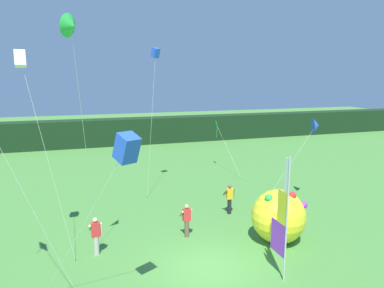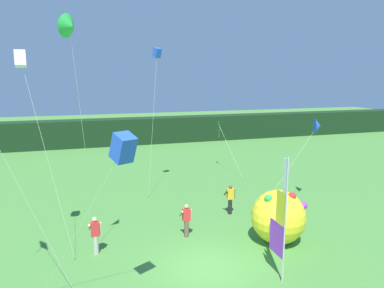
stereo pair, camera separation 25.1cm
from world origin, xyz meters
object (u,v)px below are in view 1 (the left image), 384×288
(banner_flag, at_px, (282,220))
(kite_green_diamond_0, at_px, (218,129))
(kite_white_box_3, at_px, (21,60))
(person_mid_field, at_px, (96,235))
(kite_blue_box_5, at_px, (155,54))
(kite_blue_box_4, at_px, (127,148))
(person_far_left, at_px, (187,220))
(inflatable_balloon, at_px, (279,216))
(kite_green_delta_1, at_px, (71,27))
(kite_blue_delta_6, at_px, (316,126))
(person_near_banner, at_px, (230,198))

(banner_flag, height_order, kite_green_diamond_0, banner_flag)
(kite_green_diamond_0, distance_m, kite_white_box_3, 17.25)
(person_mid_field, xyz_separation_m, kite_blue_box_5, (4.24, 7.29, 7.81))
(kite_white_box_3, height_order, kite_blue_box_4, kite_white_box_3)
(banner_flag, relative_size, person_far_left, 2.95)
(kite_blue_box_4, bearing_deg, inflatable_balloon, 25.44)
(banner_flag, bearing_deg, kite_blue_box_5, 100.95)
(person_far_left, height_order, kite_green_delta_1, kite_green_delta_1)
(inflatable_balloon, relative_size, kite_blue_box_5, 0.27)
(inflatable_balloon, distance_m, kite_white_box_3, 12.34)
(kite_green_delta_1, distance_m, kite_blue_delta_6, 14.31)
(inflatable_balloon, xyz_separation_m, kite_blue_box_4, (-7.04, -3.35, 4.19))
(kite_green_diamond_0, bearing_deg, kite_white_box_3, -138.57)
(person_mid_field, xyz_separation_m, kite_green_diamond_0, (10.12, 11.53, 2.41))
(person_far_left, bearing_deg, person_mid_field, -173.73)
(kite_green_delta_1, distance_m, kite_blue_box_5, 10.29)
(banner_flag, distance_m, inflatable_balloon, 3.09)
(inflatable_balloon, relative_size, kite_green_delta_1, 0.26)
(person_mid_field, xyz_separation_m, inflatable_balloon, (7.85, -1.30, 0.34))
(person_near_banner, distance_m, kite_white_box_3, 11.95)
(person_far_left, relative_size, kite_blue_box_4, 0.27)
(kite_white_box_3, relative_size, kite_blue_box_4, 1.42)
(person_far_left, height_order, kite_green_diamond_0, kite_green_diamond_0)
(kite_blue_delta_6, bearing_deg, kite_blue_box_4, -148.31)
(kite_green_delta_1, xyz_separation_m, kite_white_box_3, (-1.87, 2.40, -0.95))
(kite_green_diamond_0, height_order, kite_blue_box_5, kite_blue_box_5)
(person_mid_field, distance_m, kite_blue_delta_6, 13.24)
(person_near_banner, relative_size, person_mid_field, 1.00)
(person_mid_field, distance_m, kite_green_delta_1, 8.24)
(person_near_banner, height_order, kite_white_box_3, kite_white_box_3)
(kite_white_box_3, bearing_deg, banner_flag, -26.57)
(inflatable_balloon, xyz_separation_m, kite_blue_box_5, (-3.61, 8.59, 7.47))
(kite_green_diamond_0, bearing_deg, kite_blue_box_4, -119.93)
(kite_white_box_3, bearing_deg, kite_blue_delta_6, 7.73)
(person_near_banner, bearing_deg, kite_blue_delta_6, 1.24)
(kite_blue_box_4, xyz_separation_m, kite_blue_box_5, (3.44, 11.94, 3.28))
(banner_flag, distance_m, kite_white_box_3, 11.30)
(kite_blue_box_4, relative_size, kite_blue_box_5, 0.65)
(kite_blue_box_5, bearing_deg, person_near_banner, -59.33)
(kite_blue_box_4, bearing_deg, banner_flag, 8.37)
(person_mid_field, bearing_deg, kite_blue_box_5, 59.82)
(person_far_left, relative_size, kite_green_delta_1, 0.17)
(kite_green_diamond_0, xyz_separation_m, kite_green_delta_1, (-10.58, -13.39, 5.60))
(banner_flag, distance_m, person_far_left, 5.05)
(kite_green_diamond_0, bearing_deg, person_mid_field, -131.26)
(person_mid_field, relative_size, inflatable_balloon, 0.67)
(person_near_banner, xyz_separation_m, kite_blue_box_4, (-6.32, -7.08, 4.52))
(person_far_left, bearing_deg, person_near_banner, 33.16)
(person_mid_field, relative_size, person_far_left, 1.04)
(banner_flag, xyz_separation_m, person_far_left, (-2.30, 4.27, -1.39))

